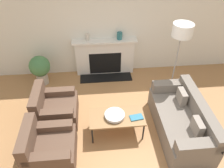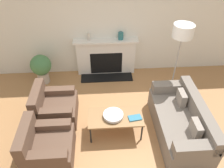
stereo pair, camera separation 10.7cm
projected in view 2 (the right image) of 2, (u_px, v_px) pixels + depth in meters
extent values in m
plane|color=#A87547|center=(119.00, 136.00, 4.48)|extent=(18.00, 18.00, 0.00)
cube|color=silver|center=(111.00, 21.00, 5.47)|extent=(18.00, 0.06, 2.90)
cube|color=silver|center=(106.00, 57.00, 5.97)|extent=(1.57, 0.20, 0.97)
cube|color=black|center=(106.00, 63.00, 5.98)|extent=(0.86, 0.04, 0.63)
cube|color=black|center=(107.00, 77.00, 6.04)|extent=(1.41, 0.40, 0.02)
cube|color=silver|center=(106.00, 41.00, 5.63)|extent=(1.69, 0.28, 0.05)
cube|color=slate|center=(178.00, 125.00, 4.42)|extent=(0.85, 1.82, 0.45)
cube|color=slate|center=(199.00, 111.00, 4.19)|extent=(0.20, 1.82, 0.33)
cube|color=slate|center=(170.00, 87.00, 4.83)|extent=(0.78, 0.22, 0.22)
cube|color=slate|center=(197.00, 149.00, 3.58)|extent=(0.78, 0.22, 0.22)
cube|color=gray|center=(181.00, 98.00, 4.52)|extent=(0.12, 0.32, 0.28)
cube|color=gray|center=(196.00, 129.00, 3.88)|extent=(0.12, 0.32, 0.28)
cube|color=brown|center=(50.00, 149.00, 4.00)|extent=(0.86, 0.85, 0.41)
cube|color=brown|center=(25.00, 136.00, 3.74)|extent=(0.18, 0.85, 0.38)
cube|color=brown|center=(44.00, 157.00, 3.57)|extent=(0.77, 0.18, 0.13)
cube|color=brown|center=(50.00, 125.00, 4.09)|extent=(0.77, 0.18, 0.13)
cube|color=brown|center=(57.00, 110.00, 4.78)|extent=(0.86, 0.85, 0.41)
cube|color=brown|center=(37.00, 98.00, 4.51)|extent=(0.18, 0.85, 0.38)
cube|color=brown|center=(53.00, 113.00, 4.35)|extent=(0.77, 0.18, 0.13)
cube|color=brown|center=(57.00, 91.00, 4.87)|extent=(0.77, 0.18, 0.13)
cube|color=olive|center=(115.00, 117.00, 4.30)|extent=(1.08, 0.56, 0.03)
cylinder|color=black|center=(91.00, 135.00, 4.23)|extent=(0.03, 0.03, 0.43)
cylinder|color=black|center=(142.00, 133.00, 4.28)|extent=(0.03, 0.03, 0.43)
cylinder|color=black|center=(91.00, 117.00, 4.60)|extent=(0.03, 0.03, 0.43)
cylinder|color=black|center=(138.00, 115.00, 4.65)|extent=(0.03, 0.03, 0.43)
cylinder|color=silver|center=(113.00, 116.00, 4.28)|extent=(0.14, 0.14, 0.02)
cylinder|color=silver|center=(113.00, 115.00, 4.25)|extent=(0.40, 0.40, 0.06)
cube|color=teal|center=(135.00, 118.00, 4.24)|extent=(0.27, 0.19, 0.02)
cylinder|color=gray|center=(169.00, 96.00, 5.43)|extent=(0.34, 0.34, 0.03)
cylinder|color=gray|center=(175.00, 68.00, 4.92)|extent=(0.03, 0.03, 1.63)
cylinder|color=white|center=(183.00, 31.00, 4.35)|extent=(0.42, 0.42, 0.27)
cylinder|color=beige|center=(89.00, 37.00, 5.55)|extent=(0.08, 0.08, 0.19)
cylinder|color=#28666B|center=(121.00, 36.00, 5.59)|extent=(0.14, 0.14, 0.19)
cylinder|color=#B2A899|center=(44.00, 77.00, 5.82)|extent=(0.29, 0.29, 0.30)
sphere|color=#477A47|center=(41.00, 65.00, 5.58)|extent=(0.53, 0.53, 0.53)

